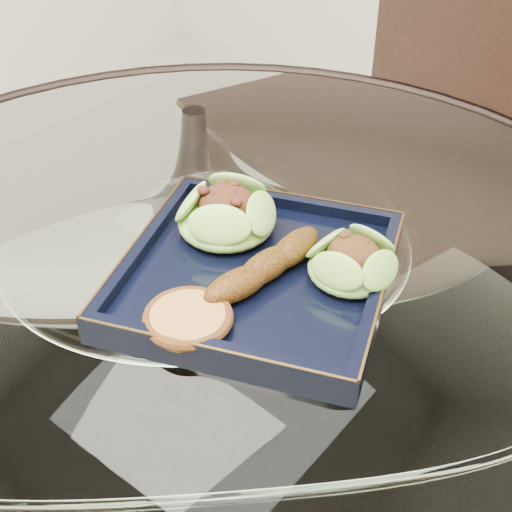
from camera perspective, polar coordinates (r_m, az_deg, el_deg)
The scene contains 7 objects.
dining_table at distance 0.90m, azimuth -3.38°, elevation -9.17°, with size 1.13×1.13×0.77m.
dining_chair at distance 1.32m, azimuth 10.60°, elevation 6.35°, with size 0.58×0.58×1.04m.
navy_plate at distance 0.75m, azimuth 0.00°, elevation -1.81°, with size 0.27×0.27×0.02m, color black.
lettuce_wrap_left at distance 0.79m, azimuth -2.41°, elevation 3.15°, with size 0.11×0.11×0.04m, color #6BA931.
lettuce_wrap_right at distance 0.74m, azimuth 7.64°, elevation -0.68°, with size 0.09×0.09×0.03m, color #5AA42F.
roasted_plantain at distance 0.73m, azimuth 0.86°, elevation -0.78°, with size 0.16×0.03×0.03m, color #62370A.
crumb_patty at distance 0.68m, azimuth -5.46°, elevation -5.06°, with size 0.08×0.08×0.01m, color #B1703B.
Camera 1 is at (0.42, -0.45, 1.25)m, focal length 50.00 mm.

